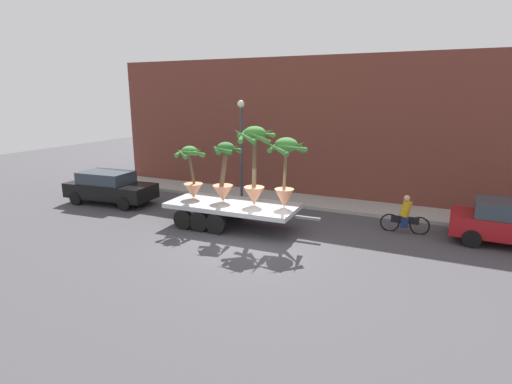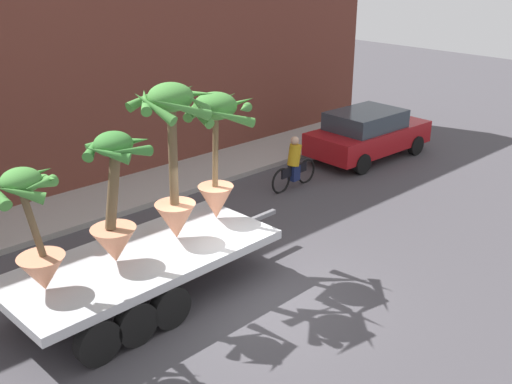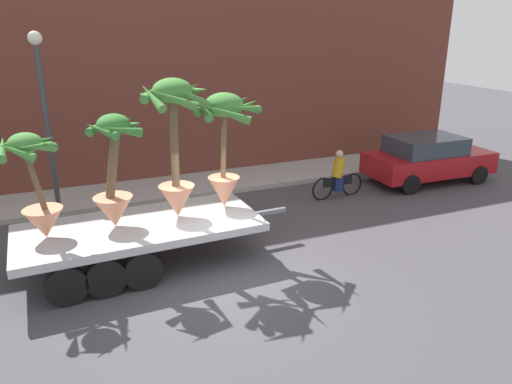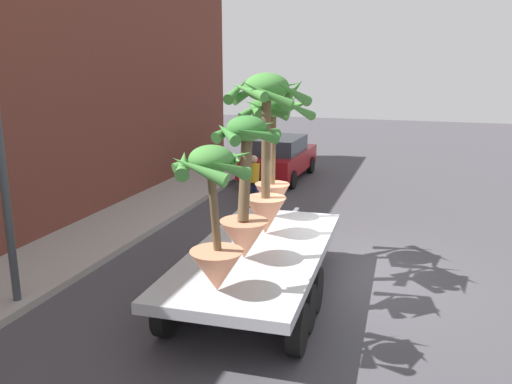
{
  "view_description": "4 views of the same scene",
  "coord_description": "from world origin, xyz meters",
  "px_view_note": "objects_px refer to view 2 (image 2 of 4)",
  "views": [
    {
      "loc": [
        5.75,
        -12.5,
        5.28
      ],
      "look_at": [
        -0.86,
        1.7,
        1.45
      ],
      "focal_mm": 28.19,
      "sensor_mm": 36.0,
      "label": 1
    },
    {
      "loc": [
        -7.09,
        -7.6,
        6.35
      ],
      "look_at": [
        1.46,
        1.54,
        1.31
      ],
      "focal_mm": 42.56,
      "sensor_mm": 36.0,
      "label": 2
    },
    {
      "loc": [
        -3.17,
        -8.85,
        5.21
      ],
      "look_at": [
        1.21,
        1.63,
        1.23
      ],
      "focal_mm": 34.29,
      "sensor_mm": 36.0,
      "label": 3
    },
    {
      "loc": [
        -10.53,
        -1.45,
        4.34
      ],
      "look_at": [
        0.74,
        2.11,
        1.41
      ],
      "focal_mm": 37.79,
      "sensor_mm": 36.0,
      "label": 4
    }
  ],
  "objects_px": {
    "potted_palm_extra": "(173,152)",
    "cyclist": "(294,165)",
    "potted_palm_middle": "(34,232)",
    "parked_car": "(368,133)",
    "flatbed_trailer": "(132,270)",
    "potted_palm_rear": "(114,202)",
    "potted_palm_front": "(217,145)"
  },
  "relations": [
    {
      "from": "potted_palm_extra",
      "to": "cyclist",
      "type": "bearing_deg",
      "value": 20.09
    },
    {
      "from": "potted_palm_middle",
      "to": "parked_car",
      "type": "relative_size",
      "value": 0.51
    },
    {
      "from": "flatbed_trailer",
      "to": "potted_palm_extra",
      "type": "height_order",
      "value": "potted_palm_extra"
    },
    {
      "from": "parked_car",
      "to": "potted_palm_rear",
      "type": "bearing_deg",
      "value": -167.87
    },
    {
      "from": "potted_palm_rear",
      "to": "cyclist",
      "type": "distance_m",
      "value": 7.3
    },
    {
      "from": "flatbed_trailer",
      "to": "potted_palm_middle",
      "type": "distance_m",
      "value": 2.16
    },
    {
      "from": "flatbed_trailer",
      "to": "potted_palm_rear",
      "type": "xyz_separation_m",
      "value": [
        -0.18,
        0.11,
        1.39
      ]
    },
    {
      "from": "parked_car",
      "to": "cyclist",
      "type": "bearing_deg",
      "value": -176.75
    },
    {
      "from": "potted_palm_middle",
      "to": "potted_palm_extra",
      "type": "relative_size",
      "value": 0.71
    },
    {
      "from": "flatbed_trailer",
      "to": "potted_palm_front",
      "type": "distance_m",
      "value": 3.04
    },
    {
      "from": "potted_palm_front",
      "to": "parked_car",
      "type": "distance_m",
      "value": 8.38
    },
    {
      "from": "parked_car",
      "to": "flatbed_trailer",
      "type": "bearing_deg",
      "value": -167.09
    },
    {
      "from": "potted_palm_front",
      "to": "cyclist",
      "type": "distance_m",
      "value": 5.05
    },
    {
      "from": "potted_palm_rear",
      "to": "potted_palm_front",
      "type": "height_order",
      "value": "potted_palm_front"
    },
    {
      "from": "potted_palm_rear",
      "to": "potted_palm_middle",
      "type": "bearing_deg",
      "value": -178.22
    },
    {
      "from": "potted_palm_rear",
      "to": "potted_palm_extra",
      "type": "relative_size",
      "value": 0.79
    },
    {
      "from": "potted_palm_extra",
      "to": "cyclist",
      "type": "distance_m",
      "value": 6.23
    },
    {
      "from": "flatbed_trailer",
      "to": "potted_palm_extra",
      "type": "bearing_deg",
      "value": 7.01
    },
    {
      "from": "cyclist",
      "to": "potted_palm_front",
      "type": "bearing_deg",
      "value": -156.97
    },
    {
      "from": "potted_palm_middle",
      "to": "cyclist",
      "type": "xyz_separation_m",
      "value": [
        8.38,
        2.1,
        -1.4
      ]
    },
    {
      "from": "flatbed_trailer",
      "to": "potted_palm_front",
      "type": "xyz_separation_m",
      "value": [
        2.39,
        0.33,
        1.86
      ]
    },
    {
      "from": "potted_palm_rear",
      "to": "cyclist",
      "type": "relative_size",
      "value": 1.33
    },
    {
      "from": "potted_palm_front",
      "to": "potted_palm_extra",
      "type": "bearing_deg",
      "value": -171.12
    },
    {
      "from": "potted_palm_extra",
      "to": "flatbed_trailer",
      "type": "bearing_deg",
      "value": -172.99
    },
    {
      "from": "potted_palm_front",
      "to": "flatbed_trailer",
      "type": "bearing_deg",
      "value": -172.04
    },
    {
      "from": "potted_palm_rear",
      "to": "parked_car",
      "type": "xyz_separation_m",
      "value": [
        10.5,
        2.26,
        -1.32
      ]
    },
    {
      "from": "potted_palm_front",
      "to": "parked_car",
      "type": "xyz_separation_m",
      "value": [
        7.94,
        2.03,
        -1.78
      ]
    },
    {
      "from": "parked_car",
      "to": "potted_palm_front",
      "type": "bearing_deg",
      "value": -165.64
    },
    {
      "from": "potted_palm_front",
      "to": "potted_palm_rear",
      "type": "bearing_deg",
      "value": -174.96
    },
    {
      "from": "potted_palm_middle",
      "to": "potted_palm_extra",
      "type": "distance_m",
      "value": 2.96
    },
    {
      "from": "flatbed_trailer",
      "to": "parked_car",
      "type": "xyz_separation_m",
      "value": [
        10.32,
        2.37,
        0.07
      ]
    },
    {
      "from": "potted_palm_middle",
      "to": "cyclist",
      "type": "bearing_deg",
      "value": 14.05
    }
  ]
}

